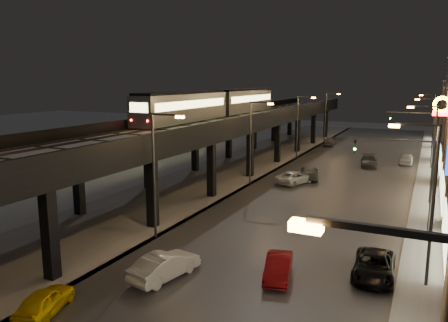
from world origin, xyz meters
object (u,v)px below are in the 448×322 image
at_px(car_onc_white, 369,161).
at_px(car_onc_red, 406,159).
at_px(car_mid_silver, 294,178).
at_px(car_onc_dark, 374,267).
at_px(car_near_white, 165,266).
at_px(car_taxi, 44,302).
at_px(car_mid_dark, 309,173).
at_px(car_onc_silver, 278,268).
at_px(car_far_white, 330,142).
at_px(subway_train, 218,103).

bearing_deg(car_onc_white, car_onc_red, 31.71).
xyz_separation_m(car_mid_silver, car_onc_dark, (10.71, -20.46, -0.03)).
xyz_separation_m(car_near_white, car_onc_dark, (10.76, 5.19, -0.08)).
xyz_separation_m(car_taxi, car_onc_dark, (13.88, 10.97, 0.04)).
height_order(car_mid_dark, car_onc_silver, car_mid_dark).
relative_size(car_far_white, car_onc_silver, 1.08).
xyz_separation_m(subway_train, car_onc_dark, (22.76, -26.11, -7.60)).
bearing_deg(car_onc_silver, car_far_white, 86.14).
relative_size(car_onc_silver, car_onc_white, 0.81).
bearing_deg(car_onc_white, car_far_white, 109.26).
bearing_deg(car_mid_silver, car_near_white, 106.68).
relative_size(car_taxi, car_near_white, 0.82).
bearing_deg(car_onc_dark, car_near_white, -157.61).
relative_size(car_onc_dark, car_onc_white, 1.00).
height_order(subway_train, car_near_white, subway_train).
xyz_separation_m(car_mid_silver, car_onc_red, (10.41, 17.34, 0.00)).
height_order(car_near_white, car_mid_silver, car_near_white).
relative_size(subway_train, car_mid_silver, 6.76).
distance_m(car_mid_dark, car_onc_red, 17.13).
height_order(car_near_white, car_onc_dark, car_near_white).
height_order(car_taxi, car_mid_silver, car_mid_silver).
bearing_deg(car_mid_dark, car_onc_white, -130.28).
bearing_deg(car_far_white, car_taxi, 86.49).
xyz_separation_m(car_mid_dark, car_onc_silver, (4.93, -26.00, -0.08)).
distance_m(car_near_white, car_onc_dark, 11.94).
distance_m(car_taxi, car_onc_dark, 17.70).
bearing_deg(subway_train, car_far_white, 68.92).
bearing_deg(car_onc_red, car_far_white, 134.97).
xyz_separation_m(car_far_white, car_onc_silver, (8.36, -53.11, -0.08)).
distance_m(car_onc_silver, car_onc_white, 36.58).
distance_m(car_onc_dark, car_onc_white, 34.46).
bearing_deg(car_mid_dark, car_onc_silver, 86.68).
distance_m(car_near_white, car_onc_red, 44.24).
bearing_deg(car_mid_dark, subway_train, -25.13).
distance_m(car_far_white, car_onc_silver, 53.77).
bearing_deg(car_taxi, car_far_white, -106.71).
relative_size(car_near_white, car_onc_red, 1.10).
relative_size(subway_train, car_onc_dark, 7.03).
height_order(subway_train, car_onc_silver, subway_train).
xyz_separation_m(car_mid_dark, car_onc_red, (9.55, 14.22, -0.02)).
distance_m(car_mid_silver, car_mid_dark, 3.24).
xyz_separation_m(car_mid_silver, car_onc_silver, (5.79, -22.88, -0.05)).
bearing_deg(car_taxi, car_mid_silver, -111.92).
distance_m(subway_train, car_taxi, 38.88).
distance_m(car_mid_dark, car_far_white, 27.33).
bearing_deg(subway_train, car_near_white, -69.02).
bearing_deg(car_onc_silver, subway_train, 109.21).
bearing_deg(car_onc_white, car_onc_silver, -98.80).
bearing_deg(car_taxi, subway_train, -92.69).
bearing_deg(car_near_white, car_onc_red, -92.78).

